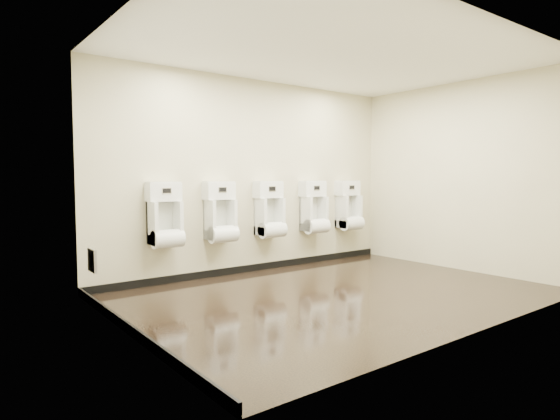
{
  "coord_description": "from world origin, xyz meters",
  "views": [
    {
      "loc": [
        -3.87,
        -3.94,
        1.38
      ],
      "look_at": [
        -0.46,
        0.55,
        0.99
      ],
      "focal_mm": 30.0,
      "sensor_mm": 36.0,
      "label": 1
    }
  ],
  "objects_px": {
    "urinal_2": "(270,214)",
    "urinal_0": "(165,220)",
    "access_panel": "(92,260)",
    "urinal_4": "(349,209)",
    "urinal_1": "(221,217)",
    "urinal_3": "(314,211)"
  },
  "relations": [
    {
      "from": "access_panel",
      "to": "urinal_0",
      "type": "distance_m",
      "value": 1.14
    },
    {
      "from": "access_panel",
      "to": "urinal_0",
      "type": "bearing_deg",
      "value": 21.88
    },
    {
      "from": "access_panel",
      "to": "urinal_4",
      "type": "xyz_separation_m",
      "value": [
        4.29,
        0.41,
        0.35
      ]
    },
    {
      "from": "urinal_3",
      "to": "urinal_0",
      "type": "bearing_deg",
      "value": 180.0
    },
    {
      "from": "urinal_1",
      "to": "access_panel",
      "type": "bearing_deg",
      "value": -167.38
    },
    {
      "from": "urinal_2",
      "to": "urinal_3",
      "type": "height_order",
      "value": "same"
    },
    {
      "from": "urinal_1",
      "to": "urinal_3",
      "type": "distance_m",
      "value": 1.7
    },
    {
      "from": "access_panel",
      "to": "urinal_4",
      "type": "height_order",
      "value": "urinal_4"
    },
    {
      "from": "access_panel",
      "to": "urinal_0",
      "type": "height_order",
      "value": "urinal_0"
    },
    {
      "from": "urinal_1",
      "to": "urinal_3",
      "type": "xyz_separation_m",
      "value": [
        1.7,
        0.0,
        0.0
      ]
    },
    {
      "from": "urinal_1",
      "to": "urinal_2",
      "type": "xyz_separation_m",
      "value": [
        0.83,
        0.0,
        0.0
      ]
    },
    {
      "from": "urinal_4",
      "to": "urinal_1",
      "type": "bearing_deg",
      "value": 180.0
    },
    {
      "from": "urinal_1",
      "to": "urinal_4",
      "type": "height_order",
      "value": "same"
    },
    {
      "from": "urinal_0",
      "to": "urinal_3",
      "type": "relative_size",
      "value": 1.0
    },
    {
      "from": "urinal_0",
      "to": "urinal_1",
      "type": "bearing_deg",
      "value": 0.0
    },
    {
      "from": "urinal_0",
      "to": "urinal_3",
      "type": "distance_m",
      "value": 2.5
    },
    {
      "from": "urinal_0",
      "to": "urinal_2",
      "type": "height_order",
      "value": "same"
    },
    {
      "from": "urinal_3",
      "to": "urinal_4",
      "type": "relative_size",
      "value": 1.0
    },
    {
      "from": "urinal_1",
      "to": "urinal_2",
      "type": "height_order",
      "value": "same"
    },
    {
      "from": "urinal_2",
      "to": "urinal_0",
      "type": "bearing_deg",
      "value": 180.0
    },
    {
      "from": "urinal_0",
      "to": "urinal_4",
      "type": "relative_size",
      "value": 1.0
    },
    {
      "from": "urinal_1",
      "to": "urinal_3",
      "type": "bearing_deg",
      "value": 0.0
    }
  ]
}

